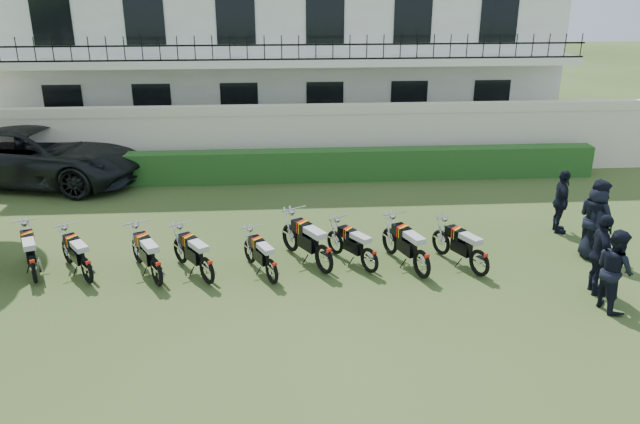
% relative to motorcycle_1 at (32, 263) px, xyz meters
% --- Properties ---
extents(ground, '(100.00, 100.00, 0.00)m').
position_rel_motorcycle_1_xyz_m(ground, '(5.46, -0.47, -0.48)').
color(ground, '#30441B').
rests_on(ground, ground).
extents(perimeter_wall, '(30.00, 0.35, 2.30)m').
position_rel_motorcycle_1_xyz_m(perimeter_wall, '(5.46, 7.53, 0.69)').
color(perimeter_wall, beige).
rests_on(perimeter_wall, ground).
extents(hedge, '(18.00, 0.60, 1.00)m').
position_rel_motorcycle_1_xyz_m(hedge, '(6.46, 6.73, 0.02)').
color(hedge, '#264D1B').
rests_on(hedge, ground).
extents(building, '(20.40, 9.60, 7.40)m').
position_rel_motorcycle_1_xyz_m(building, '(5.46, 13.49, 3.23)').
color(building, white).
rests_on(building, ground).
extents(motorcycle_1, '(0.90, 1.79, 1.04)m').
position_rel_motorcycle_1_xyz_m(motorcycle_1, '(0.00, 0.00, 0.00)').
color(motorcycle_1, black).
rests_on(motorcycle_1, ground).
extents(motorcycle_2, '(1.13, 1.58, 1.01)m').
position_rel_motorcycle_1_xyz_m(motorcycle_2, '(1.15, -0.11, -0.01)').
color(motorcycle_2, black).
rests_on(motorcycle_2, ground).
extents(motorcycle_3, '(1.02, 1.76, 1.06)m').
position_rel_motorcycle_1_xyz_m(motorcycle_3, '(2.65, -0.33, 0.01)').
color(motorcycle_3, black).
rests_on(motorcycle_3, ground).
extents(motorcycle_4, '(1.11, 1.64, 1.03)m').
position_rel_motorcycle_1_xyz_m(motorcycle_4, '(3.70, -0.32, -0.00)').
color(motorcycle_4, black).
rests_on(motorcycle_4, ground).
extents(motorcycle_5, '(0.85, 1.61, 0.95)m').
position_rel_motorcycle_1_xyz_m(motorcycle_5, '(5.06, -0.40, -0.04)').
color(motorcycle_5, black).
rests_on(motorcycle_5, ground).
extents(motorcycle_6, '(1.13, 1.87, 1.14)m').
position_rel_motorcycle_1_xyz_m(motorcycle_6, '(6.21, 0.00, 0.05)').
color(motorcycle_6, black).
rests_on(motorcycle_6, ground).
extents(motorcycle_7, '(1.04, 1.57, 0.99)m').
position_rel_motorcycle_1_xyz_m(motorcycle_7, '(7.21, -0.02, -0.03)').
color(motorcycle_7, black).
rests_on(motorcycle_7, ground).
extents(motorcycle_8, '(0.87, 1.92, 1.09)m').
position_rel_motorcycle_1_xyz_m(motorcycle_8, '(8.30, -0.36, 0.02)').
color(motorcycle_8, black).
rests_on(motorcycle_8, ground).
extents(motorcycle_9, '(0.93, 1.75, 1.03)m').
position_rel_motorcycle_1_xyz_m(motorcycle_9, '(9.57, -0.35, -0.00)').
color(motorcycle_9, black).
rests_on(motorcycle_9, ground).
extents(suv, '(7.01, 4.33, 1.81)m').
position_rel_motorcycle_1_xyz_m(suv, '(-2.19, 7.08, 0.43)').
color(suv, black).
rests_on(suv, ground).
extents(officer_1, '(0.74, 0.89, 1.67)m').
position_rel_motorcycle_1_xyz_m(officer_1, '(11.73, -1.88, 0.35)').
color(officer_1, black).
rests_on(officer_1, ground).
extents(officer_2, '(0.60, 1.08, 1.74)m').
position_rel_motorcycle_1_xyz_m(officer_2, '(11.76, -1.26, 0.39)').
color(officer_2, black).
rests_on(officer_2, ground).
extents(officer_3, '(0.77, 0.97, 1.73)m').
position_rel_motorcycle_1_xyz_m(officer_3, '(12.51, 0.50, 0.38)').
color(officer_3, black).
rests_on(officer_3, ground).
extents(officer_4, '(0.87, 1.03, 1.88)m').
position_rel_motorcycle_1_xyz_m(officer_4, '(12.55, 0.54, 0.46)').
color(officer_4, black).
rests_on(officer_4, ground).
extents(officer_5, '(0.60, 1.03, 1.65)m').
position_rel_motorcycle_1_xyz_m(officer_5, '(12.39, 2.00, 0.34)').
color(officer_5, black).
rests_on(officer_5, ground).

